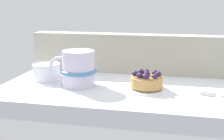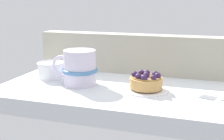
# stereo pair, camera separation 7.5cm
# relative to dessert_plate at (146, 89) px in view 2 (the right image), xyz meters

# --- Properties ---
(ground_plane) EXTENTS (0.67, 0.36, 0.04)m
(ground_plane) POSITION_rel_dessert_plate_xyz_m (-0.04, 0.02, -0.02)
(ground_plane) COLOR silver
(window_rail_back) EXTENTS (0.66, 0.06, 0.12)m
(window_rail_back) POSITION_rel_dessert_plate_xyz_m (-0.04, 0.17, 0.06)
(window_rail_back) COLOR #B2AD99
(window_rail_back) RESTS_ON ground_plane
(dessert_plate) EXTENTS (0.11, 0.11, 0.01)m
(dessert_plate) POSITION_rel_dessert_plate_xyz_m (0.00, 0.00, 0.00)
(dessert_plate) COLOR white
(dessert_plate) RESTS_ON ground_plane
(raspberry_tart) EXTENTS (0.08, 0.08, 0.04)m
(raspberry_tart) POSITION_rel_dessert_plate_xyz_m (0.00, -0.00, 0.02)
(raspberry_tart) COLOR tan
(raspberry_tart) RESTS_ON dessert_plate
(coffee_mug) EXTENTS (0.13, 0.09, 0.09)m
(coffee_mug) POSITION_rel_dessert_plate_xyz_m (-0.18, -0.00, 0.04)
(coffee_mug) COLOR silver
(coffee_mug) RESTS_ON ground_plane
(sugar_bowl) EXTENTS (0.08, 0.08, 0.05)m
(sugar_bowl) POSITION_rel_dessert_plate_xyz_m (-0.28, 0.04, 0.02)
(sugar_bowl) COLOR white
(sugar_bowl) RESTS_ON ground_plane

